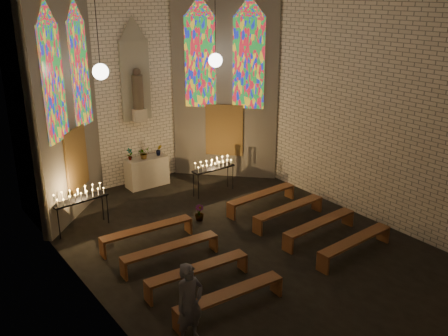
% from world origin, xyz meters
% --- Properties ---
extents(floor, '(12.00, 12.00, 0.00)m').
position_xyz_m(floor, '(0.00, 0.00, 0.00)').
color(floor, black).
rests_on(floor, ground).
extents(room, '(8.22, 12.43, 7.00)m').
position_xyz_m(room, '(-0.00, 3.37, 3.72)').
color(room, beige).
rests_on(room, ground).
extents(altar, '(1.40, 0.60, 1.00)m').
position_xyz_m(altar, '(0.00, 5.45, 0.50)').
color(altar, beige).
rests_on(altar, ground).
extents(flower_vase_left, '(0.24, 0.18, 0.41)m').
position_xyz_m(flower_vase_left, '(-0.55, 5.53, 1.21)').
color(flower_vase_left, '#4C723F').
rests_on(flower_vase_left, altar).
extents(flower_vase_center, '(0.43, 0.39, 0.40)m').
position_xyz_m(flower_vase_center, '(-0.12, 5.38, 1.20)').
color(flower_vase_center, '#4C723F').
rests_on(flower_vase_center, altar).
extents(flower_vase_right, '(0.25, 0.22, 0.38)m').
position_xyz_m(flower_vase_right, '(0.46, 5.40, 1.19)').
color(flower_vase_right, '#4C723F').
rests_on(flower_vase_right, altar).
extents(aisle_flower_pot, '(0.31, 0.31, 0.46)m').
position_xyz_m(aisle_flower_pot, '(-0.07, 2.15, 0.23)').
color(aisle_flower_pot, '#4C723F').
rests_on(aisle_flower_pot, ground).
extents(votive_stand_left, '(1.57, 0.51, 1.13)m').
position_xyz_m(votive_stand_left, '(-3.00, 3.60, 0.97)').
color(votive_stand_left, black).
rests_on(votive_stand_left, ground).
extents(votive_stand_right, '(1.48, 0.37, 1.08)m').
position_xyz_m(votive_stand_right, '(1.45, 3.60, 0.93)').
color(votive_stand_right, black).
rests_on(votive_stand_right, ground).
extents(pew_left_0, '(2.51, 0.49, 0.48)m').
position_xyz_m(pew_left_0, '(-1.95, 1.77, 0.39)').
color(pew_left_0, brown).
rests_on(pew_left_0, ground).
extents(pew_right_0, '(2.51, 0.49, 0.48)m').
position_xyz_m(pew_right_0, '(1.95, 1.77, 0.39)').
color(pew_right_0, brown).
rests_on(pew_right_0, ground).
extents(pew_left_1, '(2.51, 0.49, 0.48)m').
position_xyz_m(pew_left_1, '(-1.95, 0.57, 0.39)').
color(pew_left_1, brown).
rests_on(pew_left_1, ground).
extents(pew_right_1, '(2.51, 0.49, 0.48)m').
position_xyz_m(pew_right_1, '(1.95, 0.57, 0.39)').
color(pew_right_1, brown).
rests_on(pew_right_1, ground).
extents(pew_left_2, '(2.51, 0.49, 0.48)m').
position_xyz_m(pew_left_2, '(-1.95, -0.63, 0.39)').
color(pew_left_2, brown).
rests_on(pew_left_2, ground).
extents(pew_right_2, '(2.51, 0.49, 0.48)m').
position_xyz_m(pew_right_2, '(1.95, -0.63, 0.39)').
color(pew_right_2, brown).
rests_on(pew_right_2, ground).
extents(pew_left_3, '(2.51, 0.49, 0.48)m').
position_xyz_m(pew_left_3, '(-1.95, -1.83, 0.39)').
color(pew_left_3, brown).
rests_on(pew_left_3, ground).
extents(pew_right_3, '(2.51, 0.49, 0.48)m').
position_xyz_m(pew_right_3, '(1.95, -1.83, 0.39)').
color(pew_right_3, brown).
rests_on(pew_right_3, ground).
extents(visitor, '(0.64, 0.45, 1.64)m').
position_xyz_m(visitor, '(-3.09, -2.11, 0.82)').
color(visitor, '#504F5A').
rests_on(visitor, ground).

